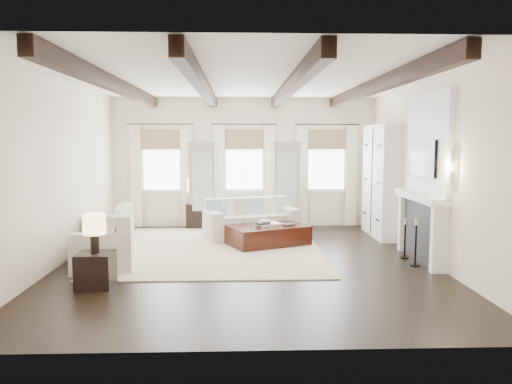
{
  "coord_description": "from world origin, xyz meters",
  "views": [
    {
      "loc": [
        -0.15,
        -8.7,
        2.17
      ],
      "look_at": [
        0.2,
        1.02,
        1.15
      ],
      "focal_mm": 35.0,
      "sensor_mm": 36.0,
      "label": 1
    }
  ],
  "objects_px": {
    "ottoman": "(268,235)",
    "side_table_back": "(195,216)",
    "side_table_front": "(96,270)",
    "sofa_back": "(251,222)",
    "sofa_left": "(109,240)"
  },
  "relations": [
    {
      "from": "ottoman",
      "to": "side_table_back",
      "type": "xyz_separation_m",
      "value": [
        -1.68,
        2.08,
        0.1
      ]
    },
    {
      "from": "sofa_back",
      "to": "side_table_front",
      "type": "height_order",
      "value": "sofa_back"
    },
    {
      "from": "sofa_back",
      "to": "side_table_back",
      "type": "bearing_deg",
      "value": 137.19
    },
    {
      "from": "side_table_front",
      "to": "side_table_back",
      "type": "xyz_separation_m",
      "value": [
        1.04,
        4.93,
        0.04
      ]
    },
    {
      "from": "sofa_left",
      "to": "ottoman",
      "type": "bearing_deg",
      "value": 21.71
    },
    {
      "from": "sofa_back",
      "to": "side_table_back",
      "type": "height_order",
      "value": "sofa_back"
    },
    {
      "from": "sofa_back",
      "to": "sofa_left",
      "type": "relative_size",
      "value": 0.96
    },
    {
      "from": "sofa_back",
      "to": "side_table_front",
      "type": "bearing_deg",
      "value": -122.93
    },
    {
      "from": "sofa_back",
      "to": "ottoman",
      "type": "relative_size",
      "value": 1.42
    },
    {
      "from": "sofa_back",
      "to": "ottoman",
      "type": "distance_m",
      "value": 0.91
    },
    {
      "from": "side_table_front",
      "to": "side_table_back",
      "type": "height_order",
      "value": "side_table_back"
    },
    {
      "from": "side_table_front",
      "to": "side_table_back",
      "type": "distance_m",
      "value": 5.04
    },
    {
      "from": "side_table_front",
      "to": "side_table_back",
      "type": "bearing_deg",
      "value": 78.12
    },
    {
      "from": "ottoman",
      "to": "side_table_front",
      "type": "xyz_separation_m",
      "value": [
        -2.72,
        -2.85,
        0.05
      ]
    },
    {
      "from": "sofa_back",
      "to": "sofa_left",
      "type": "height_order",
      "value": "sofa_left"
    }
  ]
}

